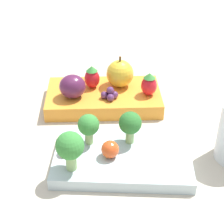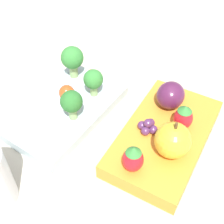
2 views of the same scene
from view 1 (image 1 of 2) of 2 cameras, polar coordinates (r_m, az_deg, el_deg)
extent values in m
plane|color=#BCB29E|center=(0.64, 0.03, -2.66)|extent=(4.00, 4.00, 0.00)
cube|color=silver|center=(0.56, 1.60, -7.07)|extent=(0.21, 0.14, 0.02)
cube|color=orange|center=(0.70, -1.28, 2.22)|extent=(0.21, 0.12, 0.03)
cylinder|color=#93B770|center=(0.58, 2.73, -3.72)|extent=(0.01, 0.01, 0.02)
sphere|color=#2D702D|center=(0.56, 2.80, -1.67)|extent=(0.03, 0.03, 0.03)
cylinder|color=#93B770|center=(0.53, -6.23, -7.55)|extent=(0.02, 0.02, 0.02)
sphere|color=#388438|center=(0.51, -6.43, -5.11)|extent=(0.04, 0.04, 0.04)
cylinder|color=#93B770|center=(0.57, -3.52, -3.90)|extent=(0.01, 0.01, 0.02)
sphere|color=#388438|center=(0.56, -3.60, -1.96)|extent=(0.03, 0.03, 0.03)
sphere|color=#DB4C1E|center=(0.56, -6.90, -5.42)|extent=(0.02, 0.02, 0.02)
sphere|color=#DB4C1E|center=(0.55, -0.29, -5.71)|extent=(0.03, 0.03, 0.03)
sphere|color=gold|center=(0.70, 1.22, 5.88)|extent=(0.05, 0.05, 0.05)
cylinder|color=brown|center=(0.69, 1.25, 8.00)|extent=(0.00, 0.00, 0.01)
ellipsoid|color=red|center=(0.68, 5.65, 4.01)|extent=(0.03, 0.03, 0.04)
cone|color=#388438|center=(0.67, 5.74, 5.54)|extent=(0.02, 0.02, 0.01)
ellipsoid|color=red|center=(0.70, -3.06, 5.13)|extent=(0.03, 0.03, 0.04)
cone|color=#388438|center=(0.69, -3.11, 6.63)|extent=(0.02, 0.02, 0.01)
ellipsoid|color=#511E42|center=(0.67, -6.05, 3.90)|extent=(0.05, 0.04, 0.04)
sphere|color=#562D5B|center=(0.67, -1.18, 2.59)|extent=(0.01, 0.01, 0.01)
sphere|color=#562D5B|center=(0.66, -0.36, 2.21)|extent=(0.01, 0.01, 0.01)
sphere|color=#562D5B|center=(0.67, 0.38, 2.64)|extent=(0.01, 0.01, 0.01)
sphere|color=#562D5B|center=(0.68, -0.44, 3.01)|extent=(0.01, 0.01, 0.01)
sphere|color=#562D5B|center=(0.66, -0.40, 3.31)|extent=(0.01, 0.01, 0.01)
camera|label=2|loc=(0.74, 26.48, 31.19)|focal=50.00mm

